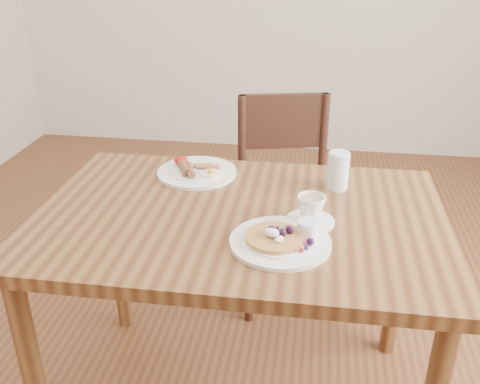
% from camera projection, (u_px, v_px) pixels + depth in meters
% --- Properties ---
extents(dining_table, '(1.20, 0.80, 0.75)m').
position_uv_depth(dining_table, '(240.00, 242.00, 1.61)').
color(dining_table, brown).
rests_on(dining_table, ground).
extents(chair_far, '(0.50, 0.50, 0.88)m').
position_uv_depth(chair_far, '(286.00, 190.00, 2.30)').
color(chair_far, '#361B13').
rests_on(chair_far, ground).
extents(pancake_plate, '(0.27, 0.27, 0.06)m').
position_uv_depth(pancake_plate, '(282.00, 239.00, 1.41)').
color(pancake_plate, white).
rests_on(pancake_plate, dining_table).
extents(breakfast_plate, '(0.27, 0.27, 0.04)m').
position_uv_depth(breakfast_plate, '(196.00, 171.00, 1.82)').
color(breakfast_plate, white).
rests_on(breakfast_plate, dining_table).
extents(teacup_saucer, '(0.14, 0.14, 0.08)m').
position_uv_depth(teacup_saucer, '(311.00, 211.00, 1.50)').
color(teacup_saucer, white).
rests_on(teacup_saucer, dining_table).
extents(water_glass, '(0.07, 0.07, 0.12)m').
position_uv_depth(water_glass, '(338.00, 171.00, 1.70)').
color(water_glass, silver).
rests_on(water_glass, dining_table).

